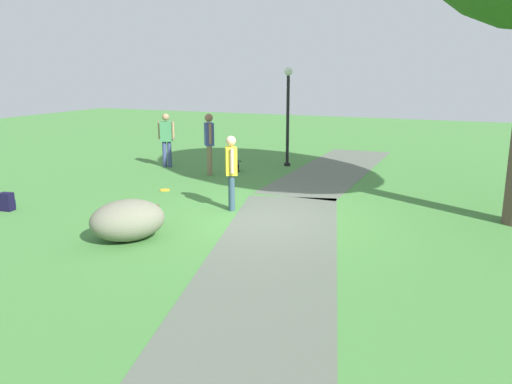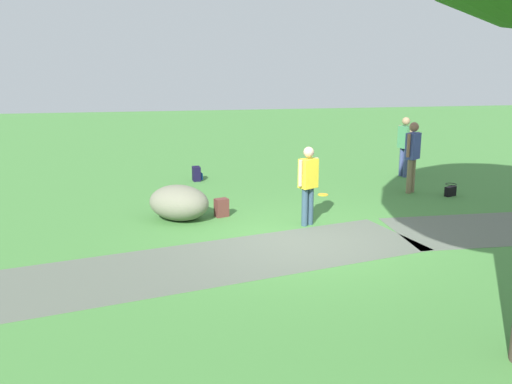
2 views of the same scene
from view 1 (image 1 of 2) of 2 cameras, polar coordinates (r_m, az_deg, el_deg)
ground_plane at (r=10.83m, az=0.80°, el=-2.93°), size 48.00×48.00×0.00m
footpath_segment_near at (r=16.40m, az=8.70°, el=2.55°), size 8.00×2.15×0.01m
footpath_segment_mid at (r=8.84m, az=1.92°, el=-6.72°), size 8.28×4.09×0.01m
lamp_post at (r=16.53m, az=3.54°, el=9.58°), size 0.28×0.28×3.12m
lawn_boulder at (r=9.68m, az=-13.96°, el=-3.02°), size 1.71×1.65×0.75m
woman_with_handbag at (r=15.18m, az=-5.18°, el=5.80°), size 0.43×0.41×1.80m
man_near_boulder at (r=11.29m, az=-2.75°, el=2.70°), size 0.46×0.39×1.65m
passerby_on_path at (r=16.63m, az=-9.86°, el=6.09°), size 0.35×0.49×1.70m
handbag_on_grass at (r=15.85m, az=-2.10°, el=2.83°), size 0.36×0.36×0.31m
backpack_by_boulder at (r=10.49m, az=-11.35°, el=-2.64°), size 0.33×0.33×0.40m
spare_backpack_on_lawn at (r=12.64m, az=-25.76°, el=-0.99°), size 0.29×0.30×0.40m
frisbee_on_grass at (r=13.52m, az=-10.04°, el=0.22°), size 0.26×0.26×0.02m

